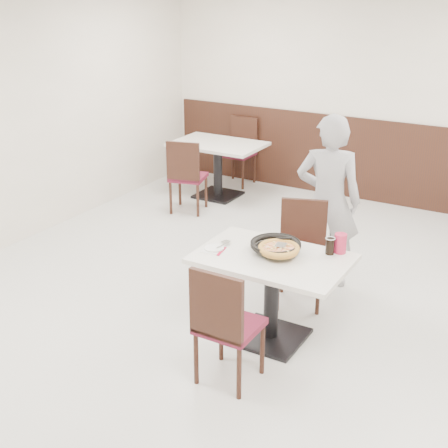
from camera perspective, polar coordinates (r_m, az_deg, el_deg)
The scene contains 19 objects.
floor at distance 5.71m, azimuth 2.07°, elevation -7.88°, with size 7.00×7.00×0.00m, color #B7B7B2.
wall_back at distance 8.35m, azimuth 13.85°, elevation 11.30°, with size 6.00×0.04×2.80m, color beige.
wainscot_back at distance 8.52m, azimuth 13.30°, elevation 5.65°, with size 5.90×0.03×1.10m, color black.
main_table at distance 5.13m, azimuth 4.34°, elevation -6.79°, with size 1.20×0.80×0.75m, color silver, non-canonical shape.
chair_near at distance 4.58m, azimuth 0.53°, elevation -9.03°, with size 0.42×0.42×0.95m, color black, non-canonical shape.
chair_far at distance 5.66m, azimuth 7.03°, elevation -2.92°, with size 0.42×0.42×0.95m, color black, non-canonical shape.
trivet at distance 4.99m, azimuth 4.91°, elevation -2.61°, with size 0.13×0.13×0.04m, color black.
pizza_pan at distance 5.02m, azimuth 4.74°, elevation -2.16°, with size 0.33×0.33×0.01m, color black.
pizza at distance 4.93m, azimuth 5.04°, elevation -2.39°, with size 0.31×0.31×0.02m, color gold.
pizza_server at distance 4.95m, azimuth 5.23°, elevation -1.90°, with size 0.08×0.10×0.00m, color silver.
napkin at distance 5.07m, azimuth -0.96°, elevation -2.35°, with size 0.17×0.17×0.00m, color silver.
side_plate at distance 5.08m, azimuth -0.91°, elevation -2.21°, with size 0.16×0.16×0.01m, color white.
fork at distance 5.11m, azimuth -0.11°, elevation -1.95°, with size 0.01×0.16×0.00m, color silver.
cola_glass at distance 5.04m, azimuth 9.66°, elevation -2.03°, with size 0.07×0.07×0.13m, color black.
red_cup at distance 5.07m, azimuth 10.59°, elevation -1.74°, with size 0.10×0.10×0.16m, color #B11E40.
diner_person at distance 5.96m, azimuth 9.50°, elevation 2.04°, with size 0.61×0.40×1.68m, color #A7A6AB.
bg_table_left at distance 8.50m, azimuth -0.56°, elevation 4.98°, with size 1.20×0.80×0.75m, color silver, non-canonical shape.
bg_chair_left_near at distance 7.93m, azimuth -3.29°, elevation 4.48°, with size 0.42×0.42×0.95m, color black, non-canonical shape.
bg_chair_left_far at distance 9.00m, azimuth 1.28°, elevation 6.58°, with size 0.42×0.42×0.95m, color black, non-canonical shape.
Camera 1 is at (2.31, -4.40, 2.81)m, focal length 50.00 mm.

